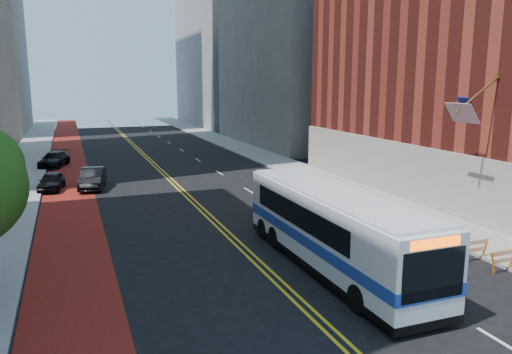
{
  "coord_description": "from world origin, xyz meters",
  "views": [
    {
      "loc": [
        -7.79,
        -12.91,
        8.3
      ],
      "look_at": [
        0.08,
        8.0,
        3.95
      ],
      "focal_mm": 35.0,
      "sensor_mm": 36.0,
      "label": 1
    }
  ],
  "objects": [
    {
      "name": "car_a",
      "position": [
        -9.3,
        27.66,
        0.68
      ],
      "size": [
        2.24,
        4.19,
        1.36
      ],
      "primitive_type": "imported",
      "rotation": [
        0.0,
        0.0,
        -0.17
      ],
      "color": "black",
      "rests_on": "ground"
    },
    {
      "name": "transit_bus",
      "position": [
        2.86,
        5.79,
        1.85
      ],
      "size": [
        2.88,
        12.91,
        3.55
      ],
      "rotation": [
        0.0,
        0.0,
        0.0
      ],
      "color": "silver",
      "rests_on": "ground"
    },
    {
      "name": "car_b",
      "position": [
        -6.29,
        27.21,
        0.79
      ],
      "size": [
        2.44,
        5.02,
        1.58
      ],
      "primitive_type": "imported",
      "rotation": [
        0.0,
        0.0,
        -0.17
      ],
      "color": "black",
      "rests_on": "ground"
    },
    {
      "name": "car_c",
      "position": [
        -9.3,
        38.95,
        0.72
      ],
      "size": [
        3.34,
        5.3,
        1.43
      ],
      "primitive_type": "imported",
      "rotation": [
        0.0,
        0.0,
        -0.29
      ],
      "color": "black",
      "rests_on": "ground"
    },
    {
      "name": "lane_dashes",
      "position": [
        4.8,
        38.0,
        0.01
      ],
      "size": [
        0.14,
        98.2,
        0.01
      ],
      "color": "silver",
      "rests_on": "ground"
    },
    {
      "name": "ground",
      "position": [
        0.0,
        0.0,
        0.0
      ],
      "size": [
        160.0,
        160.0,
        0.0
      ],
      "primitive_type": "plane",
      "color": "black",
      "rests_on": "ground"
    },
    {
      "name": "center_line_outer",
      "position": [
        0.18,
        30.0,
        0.0
      ],
      "size": [
        0.14,
        140.0,
        0.01
      ],
      "primitive_type": "cube",
      "color": "gold",
      "rests_on": "ground"
    },
    {
      "name": "center_line_inner",
      "position": [
        -0.18,
        30.0,
        0.0
      ],
      "size": [
        0.14,
        140.0,
        0.01
      ],
      "primitive_type": "cube",
      "color": "gold",
      "rests_on": "ground"
    },
    {
      "name": "construction_barriers",
      "position": [
        9.6,
        3.42,
        0.68
      ],
      "size": [
        1.42,
        10.91,
        1.0
      ],
      "color": "orange",
      "rests_on": "ground"
    },
    {
      "name": "sidewalk_left",
      "position": [
        -12.0,
        30.0,
        0.07
      ],
      "size": [
        4.0,
        140.0,
        0.15
      ],
      "primitive_type": "cube",
      "color": "gray",
      "rests_on": "ground"
    },
    {
      "name": "bus_lane_paint",
      "position": [
        -8.1,
        30.0,
        0.0
      ],
      "size": [
        3.6,
        140.0,
        0.01
      ],
      "primitive_type": "cube",
      "color": "maroon",
      "rests_on": "ground"
    },
    {
      "name": "sidewalk_right",
      "position": [
        12.0,
        30.0,
        0.07
      ],
      "size": [
        4.0,
        140.0,
        0.15
      ],
      "primitive_type": "cube",
      "color": "gray",
      "rests_on": "ground"
    }
  ]
}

